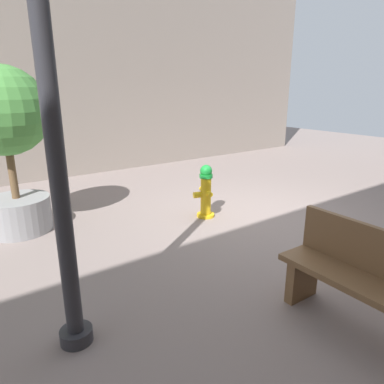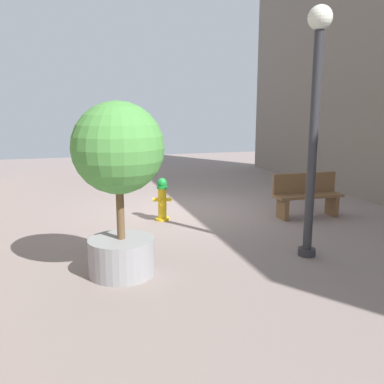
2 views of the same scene
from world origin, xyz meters
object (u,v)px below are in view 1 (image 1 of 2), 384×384
bench_near (365,280)px  fire_hydrant (206,191)px  planter_tree (6,132)px  street_lamp (44,50)px

bench_near → fire_hydrant: bearing=-11.1°
planter_tree → street_lamp: street_lamp is taller
bench_near → street_lamp: bearing=58.7°
fire_hydrant → planter_tree: planter_tree is taller
planter_tree → street_lamp: (-2.96, 0.10, 0.85)m
street_lamp → bench_near: bearing=-121.3°
fire_hydrant → street_lamp: (-1.76, 2.79, 1.92)m
fire_hydrant → planter_tree: (1.20, 2.70, 1.07)m
bench_near → planter_tree: planter_tree is taller
fire_hydrant → street_lamp: bearing=122.2°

